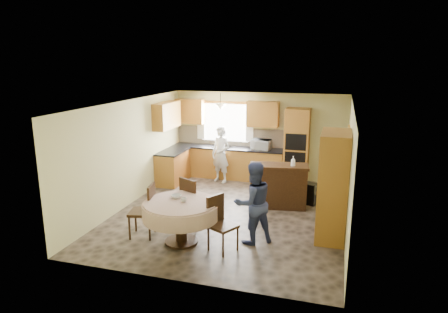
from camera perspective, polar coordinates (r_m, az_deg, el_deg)
floor at (r=9.20m, az=0.95°, el=-8.06°), size 5.00×6.00×0.01m
ceiling at (r=8.59m, az=1.01°, el=7.61°), size 5.00×6.00×0.01m
wall_back at (r=11.67m, az=4.93°, el=2.98°), size 5.00×0.02×2.50m
wall_front at (r=6.11m, az=-6.63°, el=-7.15°), size 5.00×0.02×2.50m
wall_left at (r=9.77m, az=-13.30°, el=0.54°), size 0.02×6.00×2.50m
wall_right at (r=8.52m, az=17.41°, el=-1.65°), size 0.02×6.00×2.50m
window at (r=11.83m, az=0.18°, el=4.90°), size 1.40×0.03×1.10m
curtain_left at (r=12.00m, az=-3.34°, el=5.25°), size 0.22×0.02×1.15m
curtain_right at (r=11.58m, az=3.68°, el=4.93°), size 0.22×0.02×1.15m
base_cab_back at (r=11.76m, az=0.49°, el=-0.93°), size 3.30×0.60×0.88m
counter_back at (r=11.65m, az=0.50°, el=1.26°), size 3.30×0.64×0.04m
base_cab_left at (r=11.39m, az=-7.31°, el=-1.54°), size 0.60×1.20×0.88m
counter_left at (r=11.27m, az=-7.38°, el=0.72°), size 0.64×1.20×0.04m
backsplash at (r=11.87m, az=0.89°, el=2.87°), size 3.30×0.02×0.55m
wall_cab_left at (r=11.98m, az=-4.87°, el=6.46°), size 0.85×0.33×0.72m
wall_cab_right at (r=11.37m, az=5.57°, el=6.06°), size 0.90×0.33×0.72m
wall_cab_side at (r=11.15m, az=-8.18°, el=5.83°), size 0.33×1.20×0.72m
oven_tower at (r=11.23m, az=10.34°, el=1.40°), size 0.66×0.62×2.12m
oven_upper at (r=10.89m, az=10.20°, el=2.04°), size 0.56×0.01×0.45m
oven_lower at (r=11.00m, az=10.09°, el=-0.51°), size 0.56×0.01×0.45m
pendant at (r=11.30m, az=-0.51°, el=7.14°), size 0.36×0.36×0.18m
sideboard at (r=9.51m, az=7.76°, el=-4.36°), size 1.43×0.77×0.97m
space_heater at (r=9.90m, az=12.06°, el=-5.19°), size 0.45×0.38×0.52m
cupboard at (r=7.99m, az=15.33°, el=-4.04°), size 0.55×1.10×2.09m
dining_table at (r=7.62m, az=-6.20°, el=-7.74°), size 1.44×1.44×0.82m
chair_left at (r=8.01m, az=-11.09°, el=-7.21°), size 0.55×0.55×1.07m
chair_back at (r=8.28m, az=-4.57°, el=-6.24°), size 0.61×0.61×1.08m
chair_right at (r=7.36m, az=-0.61°, el=-9.10°), size 0.60×0.60×1.02m
framed_picture at (r=9.75m, az=17.31°, el=2.58°), size 0.06×0.62×0.51m
microwave at (r=11.34m, az=5.32°, el=1.71°), size 0.57×0.43×0.29m
person_sink at (r=11.27m, az=-0.46°, el=0.30°), size 0.68×0.57×1.60m
person_dining at (r=7.56m, az=4.17°, el=-6.62°), size 0.98×0.95×1.58m
bowl_sideboard at (r=9.40m, az=6.54°, el=-1.29°), size 0.25×0.25×0.05m
bottle_sideboard at (r=9.29m, az=9.84°, el=-0.83°), size 0.13×0.13×0.29m
cup_table at (r=7.53m, az=-5.79°, el=-6.17°), size 0.14×0.14×0.09m
bowl_table at (r=7.75m, az=-6.84°, el=-5.69°), size 0.27×0.27×0.06m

